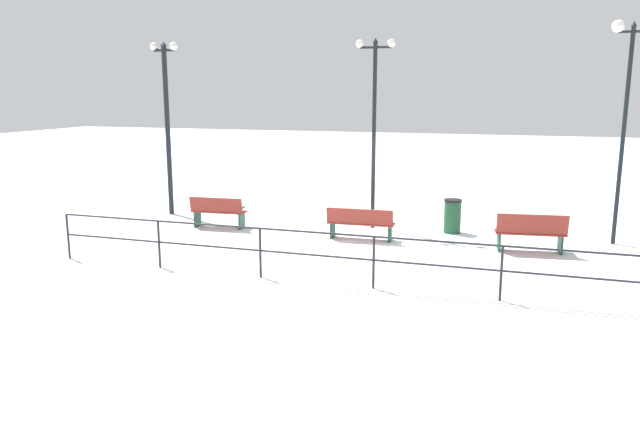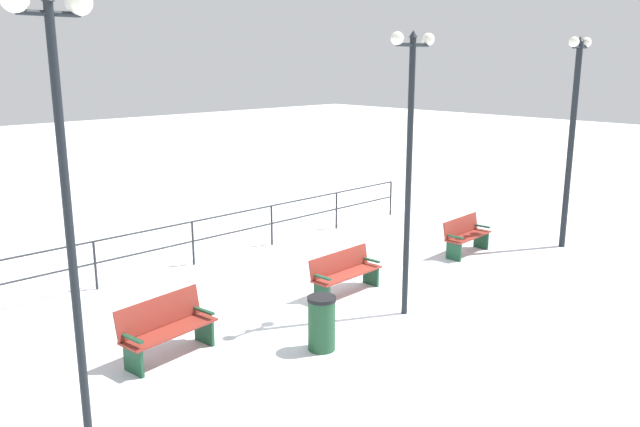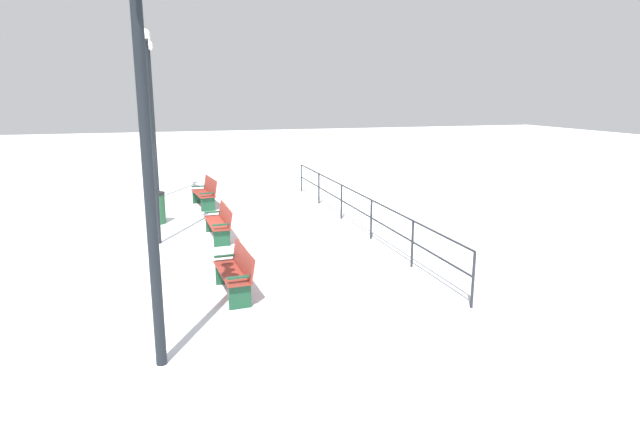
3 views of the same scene
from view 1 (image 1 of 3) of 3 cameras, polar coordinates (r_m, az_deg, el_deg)
The scene contains 9 objects.
ground_plane at distance 15.70m, azimuth 3.90°, elevation -2.36°, with size 80.00×80.00×0.00m, color white.
bench_nearest at distance 15.05m, azimuth 19.07°, elevation -1.66°, with size 0.75×1.64×0.95m.
bench_second at distance 15.46m, azimuth 3.80°, elevation -0.87°, with size 0.56×1.71×0.84m.
bench_third at distance 17.00m, azimuth -9.49°, elevation 0.20°, with size 0.59×1.54×0.88m.
lamppost_near at distance 16.38m, azimuth 26.85°, elevation 10.88°, with size 0.29×0.96×5.35m.
lamppost_middle at distance 16.60m, azimuth 5.10°, elevation 9.77°, with size 0.22×1.07×5.08m.
lamppost_far at distance 19.00m, azimuth -14.12°, elevation 9.32°, with size 0.24×0.89×5.13m.
waterfront_railing at distance 11.95m, azimuth -0.44°, elevation -3.23°, with size 0.05×11.74×1.04m.
trash_bin at distance 16.60m, azimuth 12.26°, elevation -0.23°, with size 0.47×0.47×0.90m.
Camera 1 is at (-14.82, -3.58, 3.72)m, focal length 34.27 mm.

